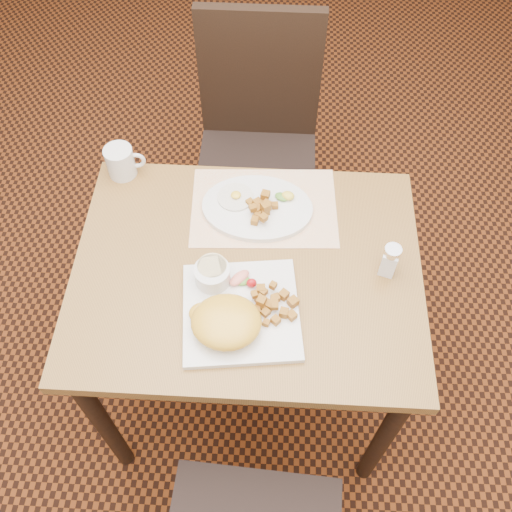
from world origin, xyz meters
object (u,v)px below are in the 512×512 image
object	(u,v)px
salt_shaker	(390,260)
coffee_mug	(121,162)
chair_far	(258,137)
plate_square	(241,312)
table	(247,290)
plate_oval	(257,208)

from	to	relation	value
salt_shaker	coffee_mug	distance (m)	0.79
chair_far	plate_square	size ratio (longest dim) A/B	3.46
table	plate_square	xyz separation A→B (m)	(-0.01, -0.13, 0.12)
table	coffee_mug	size ratio (longest dim) A/B	7.97
table	chair_far	xyz separation A→B (m)	(-0.01, 0.70, -0.10)
plate_oval	coffee_mug	size ratio (longest dim) A/B	2.70
plate_oval	coffee_mug	distance (m)	0.41
plate_square	salt_shaker	size ratio (longest dim) A/B	2.80
table	plate_oval	world-z (taller)	plate_oval
plate_square	coffee_mug	world-z (taller)	coffee_mug
plate_square	salt_shaker	bearing A→B (deg)	21.40
chair_far	coffee_mug	distance (m)	0.59
table	plate_square	distance (m)	0.18
chair_far	plate_square	bearing A→B (deg)	90.27
plate_oval	table	bearing A→B (deg)	-94.83
table	plate_oval	size ratio (longest dim) A/B	2.96
chair_far	plate_oval	world-z (taller)	chair_far
chair_far	plate_oval	xyz separation A→B (m)	(0.02, -0.50, 0.22)
coffee_mug	table	bearing A→B (deg)	-39.47
chair_far	salt_shaker	distance (m)	0.82
chair_far	table	bearing A→B (deg)	90.78
plate_oval	salt_shaker	world-z (taller)	salt_shaker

